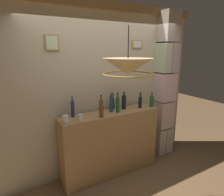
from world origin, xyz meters
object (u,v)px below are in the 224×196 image
object	(u,v)px
liquor_bottle_sherry	(140,102)
liquor_bottle_mezcal	(73,109)
liquor_bottle_brandy	(101,108)
glass_tumbler_highball	(66,119)
pendant_lamp	(128,67)
liquor_bottle_vermouth	(111,104)
liquor_bottle_gin	(124,102)
liquor_bottle_scotch	(152,101)
liquor_bottle_tequila	(113,103)
glass_tumbler_rocks	(80,118)
liquor_bottle_rum	(118,104)

from	to	relation	value
liquor_bottle_sherry	liquor_bottle_mezcal	world-z (taller)	liquor_bottle_mezcal
liquor_bottle_sherry	liquor_bottle_mezcal	xyz separation A→B (m)	(-1.17, 0.12, 0.02)
liquor_bottle_mezcal	liquor_bottle_brandy	world-z (taller)	liquor_bottle_brandy
glass_tumbler_highball	pendant_lamp	size ratio (longest dim) A/B	0.20
liquor_bottle_mezcal	liquor_bottle_vermouth	bearing A→B (deg)	-6.19
liquor_bottle_gin	liquor_bottle_scotch	distance (m)	0.52
liquor_bottle_mezcal	liquor_bottle_gin	bearing A→B (deg)	-2.56
liquor_bottle_vermouth	pendant_lamp	distance (m)	1.11
liquor_bottle_tequila	glass_tumbler_rocks	size ratio (longest dim) A/B	2.94
liquor_bottle_sherry	pendant_lamp	distance (m)	1.34
liquor_bottle_rum	glass_tumbler_highball	world-z (taller)	liquor_bottle_rum
glass_tumbler_rocks	liquor_bottle_brandy	bearing A→B (deg)	-0.49
liquor_bottle_scotch	liquor_bottle_tequila	bearing A→B (deg)	161.73
liquor_bottle_vermouth	liquor_bottle_tequila	bearing A→B (deg)	50.33
liquor_bottle_tequila	pendant_lamp	world-z (taller)	pendant_lamp
liquor_bottle_tequila	liquor_bottle_sherry	distance (m)	0.48
liquor_bottle_mezcal	liquor_bottle_brandy	distance (m)	0.42
liquor_bottle_brandy	liquor_bottle_vermouth	size ratio (longest dim) A/B	1.07
liquor_bottle_gin	liquor_bottle_sherry	bearing A→B (deg)	-15.59
liquor_bottle_mezcal	liquor_bottle_sherry	bearing A→B (deg)	-5.81
liquor_bottle_mezcal	glass_tumbler_rocks	xyz separation A→B (m)	(0.03, -0.21, -0.08)
liquor_bottle_sherry	liquor_bottle_vermouth	size ratio (longest dim) A/B	0.91
liquor_bottle_mezcal	glass_tumbler_highball	world-z (taller)	liquor_bottle_mezcal
liquor_bottle_vermouth	glass_tumbler_highball	size ratio (longest dim) A/B	2.89
liquor_bottle_tequila	liquor_bottle_rum	size ratio (longest dim) A/B	0.86
glass_tumbler_highball	pendant_lamp	bearing A→B (deg)	-55.05
liquor_bottle_scotch	glass_tumbler_highball	size ratio (longest dim) A/B	2.57
liquor_bottle_vermouth	liquor_bottle_scotch	bearing A→B (deg)	-7.41
liquor_bottle_gin	liquor_bottle_scotch	xyz separation A→B (m)	(0.50, -0.13, -0.02)
liquor_bottle_scotch	glass_tumbler_rocks	xyz separation A→B (m)	(-1.35, -0.04, -0.05)
pendant_lamp	liquor_bottle_tequila	bearing A→B (deg)	68.86
liquor_bottle_sherry	glass_tumbler_rocks	distance (m)	1.14
liquor_bottle_gin	liquor_bottle_mezcal	size ratio (longest dim) A/B	0.95
liquor_bottle_scotch	glass_tumbler_highball	world-z (taller)	liquor_bottle_scotch
liquor_bottle_rum	pendant_lamp	distance (m)	1.09
glass_tumbler_rocks	liquor_bottle_scotch	bearing A→B (deg)	1.69
liquor_bottle_tequila	liquor_bottle_mezcal	bearing A→B (deg)	-175.82
liquor_bottle_tequila	liquor_bottle_vermouth	world-z (taller)	liquor_bottle_vermouth
liquor_bottle_sherry	pendant_lamp	xyz separation A→B (m)	(-0.82, -0.80, 0.69)
liquor_bottle_gin	glass_tumbler_rocks	xyz separation A→B (m)	(-0.85, -0.17, -0.08)
liquor_bottle_gin	glass_tumbler_highball	world-z (taller)	liquor_bottle_gin
liquor_bottle_gin	liquor_bottle_sherry	size ratio (longest dim) A/B	1.09
liquor_bottle_mezcal	glass_tumbler_highball	bearing A→B (deg)	-131.54
liquor_bottle_vermouth	glass_tumbler_highball	bearing A→B (deg)	-171.12
liquor_bottle_sherry	glass_tumbler_highball	distance (m)	1.34
liquor_bottle_brandy	liquor_bottle_gin	bearing A→B (deg)	18.31
liquor_bottle_mezcal	liquor_bottle_vermouth	xyz separation A→B (m)	(0.62, -0.07, 0.01)
liquor_bottle_mezcal	liquor_bottle_rum	world-z (taller)	liquor_bottle_mezcal
liquor_bottle_mezcal	glass_tumbler_highball	xyz separation A→B (m)	(-0.17, -0.19, -0.08)
liquor_bottle_sherry	pendant_lamp	world-z (taller)	pendant_lamp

